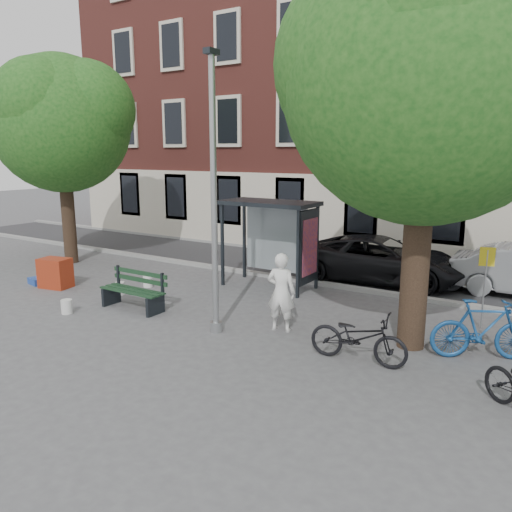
{
  "coord_description": "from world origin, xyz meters",
  "views": [
    {
      "loc": [
        6.59,
        -8.65,
        4.03
      ],
      "look_at": [
        -0.19,
        2.0,
        1.4
      ],
      "focal_mm": 35.0,
      "sensor_mm": 36.0,
      "label": 1
    }
  ],
  "objects_px": {
    "notice_sign": "(486,270)",
    "painter": "(281,292)",
    "bike_a": "(358,337)",
    "bench": "(134,292)",
    "car_dark": "(380,259)",
    "bus_shelter": "(282,225)",
    "lamppost": "(214,211)",
    "bike_b": "(483,329)",
    "red_stand": "(55,273)"
  },
  "relations": [
    {
      "from": "lamppost",
      "to": "car_dark",
      "type": "height_order",
      "value": "lamppost"
    },
    {
      "from": "bus_shelter",
      "to": "car_dark",
      "type": "height_order",
      "value": "bus_shelter"
    },
    {
      "from": "bus_shelter",
      "to": "bench",
      "type": "xyz_separation_m",
      "value": [
        -2.24,
        -3.88,
        -1.47
      ]
    },
    {
      "from": "car_dark",
      "to": "painter",
      "type": "bearing_deg",
      "value": 169.02
    },
    {
      "from": "bench",
      "to": "red_stand",
      "type": "bearing_deg",
      "value": 176.97
    },
    {
      "from": "painter",
      "to": "red_stand",
      "type": "height_order",
      "value": "painter"
    },
    {
      "from": "bench",
      "to": "bus_shelter",
      "type": "bearing_deg",
      "value": 60.48
    },
    {
      "from": "lamppost",
      "to": "car_dark",
      "type": "bearing_deg",
      "value": 75.65
    },
    {
      "from": "lamppost",
      "to": "bench",
      "type": "xyz_separation_m",
      "value": [
        -2.84,
        0.23,
        -2.34
      ]
    },
    {
      "from": "bus_shelter",
      "to": "notice_sign",
      "type": "bearing_deg",
      "value": -6.08
    },
    {
      "from": "lamppost",
      "to": "bench",
      "type": "relative_size",
      "value": 3.21
    },
    {
      "from": "bench",
      "to": "red_stand",
      "type": "height_order",
      "value": "bench"
    },
    {
      "from": "car_dark",
      "to": "bike_b",
      "type": "bearing_deg",
      "value": -148.63
    },
    {
      "from": "painter",
      "to": "bench",
      "type": "xyz_separation_m",
      "value": [
        -4.04,
        -0.65,
        -0.46
      ]
    },
    {
      "from": "red_stand",
      "to": "notice_sign",
      "type": "xyz_separation_m",
      "value": [
        11.48,
        3.06,
        0.95
      ]
    },
    {
      "from": "bike_b",
      "to": "notice_sign",
      "type": "xyz_separation_m",
      "value": [
        -0.29,
        1.89,
        0.79
      ]
    },
    {
      "from": "bench",
      "to": "bike_b",
      "type": "xyz_separation_m",
      "value": [
        8.21,
        1.39,
        0.16
      ]
    },
    {
      "from": "lamppost",
      "to": "painter",
      "type": "relative_size",
      "value": 3.35
    },
    {
      "from": "bike_a",
      "to": "notice_sign",
      "type": "xyz_separation_m",
      "value": [
        1.73,
        3.36,
        0.89
      ]
    },
    {
      "from": "bike_b",
      "to": "car_dark",
      "type": "bearing_deg",
      "value": 10.31
    },
    {
      "from": "painter",
      "to": "bike_b",
      "type": "distance_m",
      "value": 4.24
    },
    {
      "from": "bus_shelter",
      "to": "painter",
      "type": "height_order",
      "value": "bus_shelter"
    },
    {
      "from": "bike_a",
      "to": "red_stand",
      "type": "height_order",
      "value": "bike_a"
    },
    {
      "from": "car_dark",
      "to": "notice_sign",
      "type": "relative_size",
      "value": 2.69
    },
    {
      "from": "bus_shelter",
      "to": "painter",
      "type": "bearing_deg",
      "value": -60.72
    },
    {
      "from": "notice_sign",
      "to": "bus_shelter",
      "type": "bearing_deg",
      "value": 156.5
    },
    {
      "from": "painter",
      "to": "bench",
      "type": "distance_m",
      "value": 4.12
    },
    {
      "from": "lamppost",
      "to": "bus_shelter",
      "type": "relative_size",
      "value": 2.14
    },
    {
      "from": "bus_shelter",
      "to": "bike_b",
      "type": "xyz_separation_m",
      "value": [
        5.98,
        -2.49,
        -1.31
      ]
    },
    {
      "from": "lamppost",
      "to": "notice_sign",
      "type": "distance_m",
      "value": 6.32
    },
    {
      "from": "car_dark",
      "to": "red_stand",
      "type": "relative_size",
      "value": 5.75
    },
    {
      "from": "notice_sign",
      "to": "painter",
      "type": "bearing_deg",
      "value": -163.37
    },
    {
      "from": "bike_b",
      "to": "notice_sign",
      "type": "height_order",
      "value": "notice_sign"
    },
    {
      "from": "red_stand",
      "to": "notice_sign",
      "type": "relative_size",
      "value": 0.47
    },
    {
      "from": "bus_shelter",
      "to": "bike_b",
      "type": "relative_size",
      "value": 1.4
    },
    {
      "from": "bike_a",
      "to": "bus_shelter",
      "type": "bearing_deg",
      "value": 41.07
    },
    {
      "from": "car_dark",
      "to": "red_stand",
      "type": "distance_m",
      "value": 10.03
    },
    {
      "from": "red_stand",
      "to": "bus_shelter",
      "type": "bearing_deg",
      "value": 32.28
    },
    {
      "from": "painter",
      "to": "notice_sign",
      "type": "height_order",
      "value": "notice_sign"
    },
    {
      "from": "painter",
      "to": "car_dark",
      "type": "distance_m",
      "value": 5.56
    },
    {
      "from": "bike_a",
      "to": "car_dark",
      "type": "distance_m",
      "value": 6.51
    },
    {
      "from": "bike_a",
      "to": "car_dark",
      "type": "height_order",
      "value": "car_dark"
    },
    {
      "from": "bus_shelter",
      "to": "car_dark",
      "type": "xyz_separation_m",
      "value": [
        2.25,
        2.31,
        -1.2
      ]
    },
    {
      "from": "bike_b",
      "to": "car_dark",
      "type": "relative_size",
      "value": 0.39
    },
    {
      "from": "red_stand",
      "to": "car_dark",
      "type": "bearing_deg",
      "value": 36.6
    },
    {
      "from": "car_dark",
      "to": "notice_sign",
      "type": "bearing_deg",
      "value": -136.77
    },
    {
      "from": "bike_a",
      "to": "bench",
      "type": "bearing_deg",
      "value": 85.33
    },
    {
      "from": "lamppost",
      "to": "bike_a",
      "type": "distance_m",
      "value": 4.05
    },
    {
      "from": "notice_sign",
      "to": "red_stand",
      "type": "bearing_deg",
      "value": 177.49
    },
    {
      "from": "bus_shelter",
      "to": "bench",
      "type": "relative_size",
      "value": 1.5
    }
  ]
}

